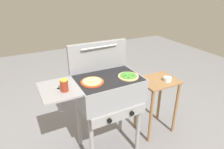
# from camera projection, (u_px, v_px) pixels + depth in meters

# --- Properties ---
(ground_plane) EXTENTS (8.00, 8.00, 0.00)m
(ground_plane) POSITION_uv_depth(u_px,v_px,m) (108.00, 146.00, 2.29)
(ground_plane) COLOR gray
(grill) EXTENTS (0.96, 0.53, 0.90)m
(grill) POSITION_uv_depth(u_px,v_px,m) (107.00, 91.00, 1.96)
(grill) COLOR gray
(grill) RESTS_ON ground_plane
(grill_lid_open) EXTENTS (0.63, 0.09, 0.30)m
(grill_lid_open) POSITION_uv_depth(u_px,v_px,m) (98.00, 56.00, 2.02)
(grill_lid_open) COLOR gray
(grill_lid_open) RESTS_ON grill
(pizza_cheese) EXTENTS (0.21, 0.21, 0.03)m
(pizza_cheese) POSITION_uv_depth(u_px,v_px,m) (92.00, 82.00, 1.81)
(pizza_cheese) COLOR #C64723
(pizza_cheese) RESTS_ON grill
(pizza_veggie) EXTENTS (0.20, 0.20, 0.04)m
(pizza_veggie) POSITION_uv_depth(u_px,v_px,m) (128.00, 76.00, 1.91)
(pizza_veggie) COLOR #E0C17F
(pizza_veggie) RESTS_ON grill
(sauce_jar) EXTENTS (0.07, 0.07, 0.11)m
(sauce_jar) POSITION_uv_depth(u_px,v_px,m) (64.00, 85.00, 1.65)
(sauce_jar) COLOR maroon
(sauce_jar) RESTS_ON grill
(prep_table) EXTENTS (0.44, 0.36, 0.72)m
(prep_table) POSITION_uv_depth(u_px,v_px,m) (157.00, 95.00, 2.35)
(prep_table) COLOR olive
(prep_table) RESTS_ON ground_plane
(topping_bowl_near) EXTENTS (0.09, 0.09, 0.04)m
(topping_bowl_near) POSITION_uv_depth(u_px,v_px,m) (167.00, 79.00, 2.23)
(topping_bowl_near) COLOR silver
(topping_bowl_near) RESTS_ON prep_table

